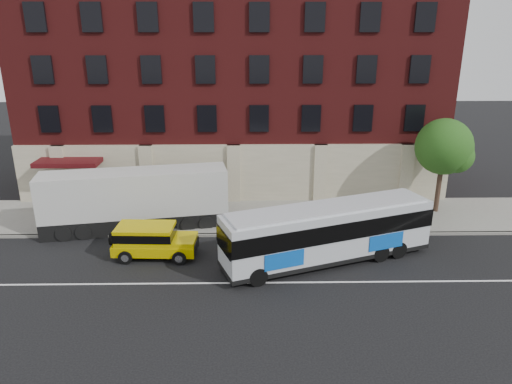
{
  "coord_description": "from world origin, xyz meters",
  "views": [
    {
      "loc": [
        1.03,
        -19.86,
        11.78
      ],
      "look_at": [
        1.44,
        5.5,
        2.94
      ],
      "focal_mm": 33.36,
      "sensor_mm": 36.0,
      "label": 1
    }
  ],
  "objects_px": {
    "city_bus": "(328,231)",
    "shipping_container": "(136,201)",
    "sign_pole": "(86,213)",
    "street_tree": "(444,149)",
    "yellow_suv": "(151,239)"
  },
  "relations": [
    {
      "from": "sign_pole",
      "to": "city_bus",
      "type": "relative_size",
      "value": 0.22
    },
    {
      "from": "street_tree",
      "to": "shipping_container",
      "type": "height_order",
      "value": "street_tree"
    },
    {
      "from": "yellow_suv",
      "to": "shipping_container",
      "type": "distance_m",
      "value": 4.21
    },
    {
      "from": "city_bus",
      "to": "shipping_container",
      "type": "bearing_deg",
      "value": 157.74
    },
    {
      "from": "city_bus",
      "to": "yellow_suv",
      "type": "distance_m",
      "value": 9.42
    },
    {
      "from": "yellow_suv",
      "to": "shipping_container",
      "type": "relative_size",
      "value": 0.42
    },
    {
      "from": "street_tree",
      "to": "city_bus",
      "type": "distance_m",
      "value": 11.09
    },
    {
      "from": "shipping_container",
      "to": "city_bus",
      "type": "bearing_deg",
      "value": -22.26
    },
    {
      "from": "shipping_container",
      "to": "sign_pole",
      "type": "bearing_deg",
      "value": -157.48
    },
    {
      "from": "sign_pole",
      "to": "city_bus",
      "type": "xyz_separation_m",
      "value": [
        13.65,
        -3.39,
        0.27
      ]
    },
    {
      "from": "city_bus",
      "to": "shipping_container",
      "type": "relative_size",
      "value": 1.02
    },
    {
      "from": "street_tree",
      "to": "yellow_suv",
      "type": "distance_m",
      "value": 19.06
    },
    {
      "from": "street_tree",
      "to": "shipping_container",
      "type": "distance_m",
      "value": 19.68
    },
    {
      "from": "sign_pole",
      "to": "street_tree",
      "type": "xyz_separation_m",
      "value": [
        22.04,
        3.34,
        2.96
      ]
    },
    {
      "from": "city_bus",
      "to": "shipping_container",
      "type": "distance_m",
      "value": 11.87
    }
  ]
}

